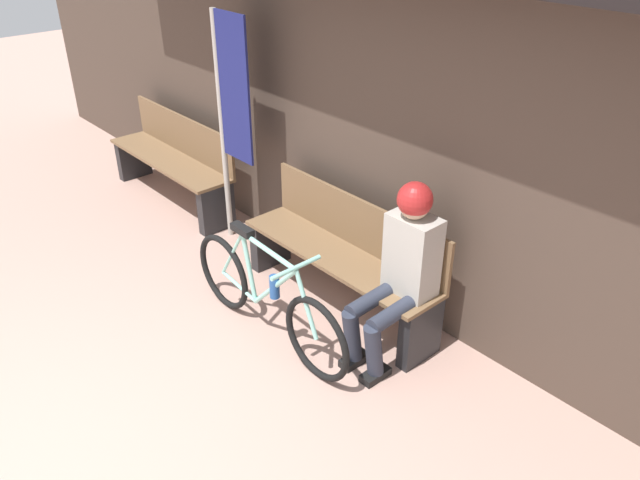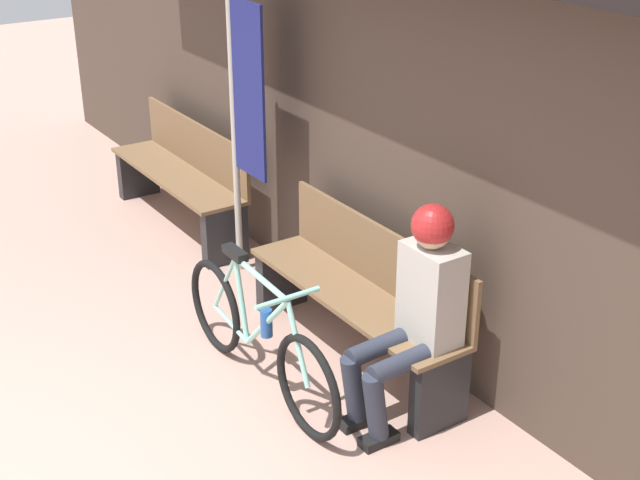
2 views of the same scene
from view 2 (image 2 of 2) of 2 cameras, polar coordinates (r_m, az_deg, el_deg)
storefront_wall at (r=5.05m, az=7.86°, el=8.69°), size 12.00×0.56×3.20m
park_bench_near at (r=5.49m, az=2.53°, el=-3.74°), size 1.77×0.42×0.88m
bicycle at (r=5.25m, az=-4.00°, el=-6.30°), size 1.68×0.40×0.83m
person_seated at (r=4.82m, az=6.24°, el=-3.96°), size 0.34×0.63×1.29m
park_bench_far at (r=7.46m, az=-8.81°, el=3.97°), size 1.75×0.42×0.88m
banner_pole at (r=6.21m, az=-4.91°, el=8.36°), size 0.45×0.05×2.04m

